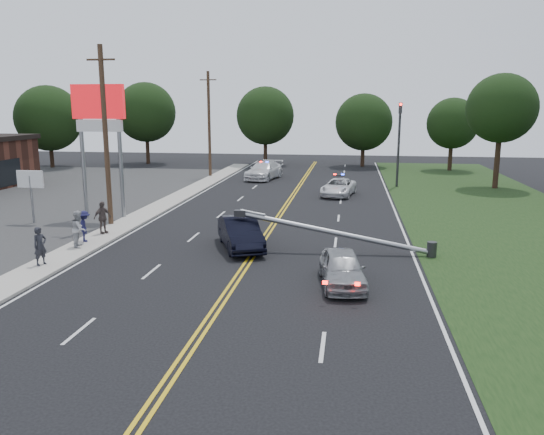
% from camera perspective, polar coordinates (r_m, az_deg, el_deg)
% --- Properties ---
extents(ground, '(120.00, 120.00, 0.00)m').
position_cam_1_polar(ground, '(17.92, -6.27, -10.18)').
color(ground, black).
rests_on(ground, ground).
extents(sidewalk, '(1.80, 70.00, 0.12)m').
position_cam_1_polar(sidewalk, '(29.74, -17.14, -1.61)').
color(sidewalk, '#AAA499').
rests_on(sidewalk, ground).
extents(grass_verge, '(12.00, 80.00, 0.01)m').
position_cam_1_polar(grass_verge, '(28.42, 27.04, -3.12)').
color(grass_verge, black).
rests_on(grass_verge, ground).
extents(centerline_yellow, '(0.36, 80.00, 0.00)m').
position_cam_1_polar(centerline_yellow, '(27.24, -0.96, -2.39)').
color(centerline_yellow, gold).
rests_on(centerline_yellow, ground).
extents(pylon_sign, '(3.20, 0.35, 8.00)m').
position_cam_1_polar(pylon_sign, '(33.52, -18.10, 10.05)').
color(pylon_sign, gray).
rests_on(pylon_sign, ground).
extents(small_sign, '(1.60, 0.14, 3.10)m').
position_cam_1_polar(small_sign, '(33.79, -24.54, 3.33)').
color(small_sign, gray).
rests_on(small_sign, ground).
extents(traffic_signal, '(0.28, 0.41, 7.05)m').
position_cam_1_polar(traffic_signal, '(46.29, 13.50, 8.41)').
color(traffic_signal, '#2D2D30').
rests_on(traffic_signal, ground).
extents(fallen_streetlight, '(9.36, 0.44, 1.91)m').
position_cam_1_polar(fallen_streetlight, '(24.74, 7.89, -1.80)').
color(fallen_streetlight, '#2D2D30').
rests_on(fallen_streetlight, ground).
extents(utility_pole_mid, '(1.60, 0.28, 10.00)m').
position_cam_1_polar(utility_pole_mid, '(31.19, -17.47, 8.32)').
color(utility_pole_mid, '#382619').
rests_on(utility_pole_mid, ground).
extents(utility_pole_far, '(1.60, 0.28, 10.00)m').
position_cam_1_polar(utility_pole_far, '(51.87, -6.78, 9.95)').
color(utility_pole_far, '#382619').
rests_on(utility_pole_far, ground).
extents(tree_4, '(7.22, 7.22, 9.07)m').
position_cam_1_polar(tree_4, '(64.84, -22.91, 9.80)').
color(tree_4, black).
rests_on(tree_4, ground).
extents(tree_5, '(6.99, 6.99, 9.57)m').
position_cam_1_polar(tree_5, '(65.54, -13.41, 10.95)').
color(tree_5, black).
rests_on(tree_5, ground).
extents(tree_6, '(6.69, 6.69, 9.04)m').
position_cam_1_polar(tree_6, '(62.65, -0.73, 10.88)').
color(tree_6, black).
rests_on(tree_6, ground).
extents(tree_7, '(6.40, 6.40, 8.21)m').
position_cam_1_polar(tree_7, '(61.67, 9.84, 10.07)').
color(tree_7, black).
rests_on(tree_7, ground).
extents(tree_8, '(5.37, 5.37, 7.68)m').
position_cam_1_polar(tree_8, '(60.01, 18.85, 9.55)').
color(tree_8, black).
rests_on(tree_8, ground).
extents(tree_9, '(5.62, 5.62, 9.40)m').
position_cam_1_polar(tree_9, '(47.92, 23.47, 10.71)').
color(tree_9, black).
rests_on(tree_9, ground).
extents(crashed_sedan, '(3.20, 4.82, 1.50)m').
position_cam_1_polar(crashed_sedan, '(25.48, -3.42, -1.69)').
color(crashed_sedan, black).
rests_on(crashed_sedan, ground).
extents(waiting_sedan, '(2.10, 4.14, 1.35)m').
position_cam_1_polar(waiting_sedan, '(20.43, 7.56, -5.42)').
color(waiting_sedan, gray).
rests_on(waiting_sedan, ground).
extents(emergency_a, '(2.89, 4.95, 1.29)m').
position_cam_1_polar(emergency_a, '(41.05, 7.16, 3.25)').
color(emergency_a, silver).
rests_on(emergency_a, ground).
extents(emergency_b, '(3.35, 6.02, 1.65)m').
position_cam_1_polar(emergency_b, '(50.09, -0.87, 5.08)').
color(emergency_b, silver).
rests_on(emergency_b, ground).
extents(bystander_a, '(0.61, 0.71, 1.64)m').
position_cam_1_polar(bystander_a, '(24.43, -23.68, -2.82)').
color(bystander_a, '#222329').
rests_on(bystander_a, sidewalk).
extents(bystander_b, '(0.86, 1.00, 1.75)m').
position_cam_1_polar(bystander_b, '(26.92, -20.05, -1.14)').
color(bystander_b, '#A3A4A8').
rests_on(bystander_b, sidewalk).
extents(bystander_c, '(0.99, 1.16, 1.55)m').
position_cam_1_polar(bystander_c, '(27.85, -19.50, -0.89)').
color(bystander_c, '#1A1A41').
rests_on(bystander_c, sidewalk).
extents(bystander_d, '(0.87, 1.08, 1.72)m').
position_cam_1_polar(bystander_d, '(29.31, -17.78, 0.00)').
color(bystander_d, '#544843').
rests_on(bystander_d, sidewalk).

